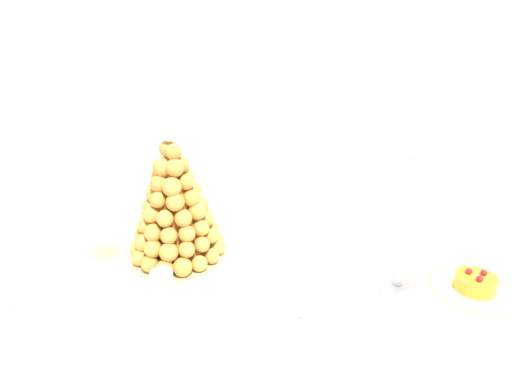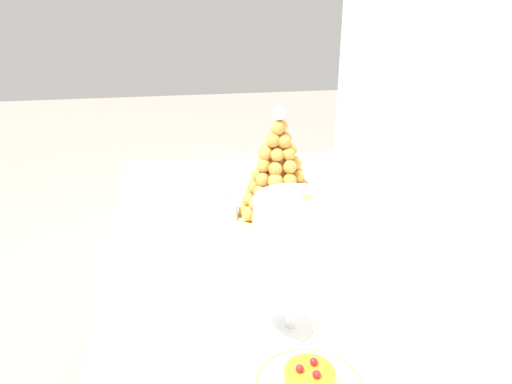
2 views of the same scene
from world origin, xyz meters
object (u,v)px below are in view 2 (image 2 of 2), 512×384
at_px(wine_glass, 343,161).
at_px(serving_tray, 262,219).
at_px(croquembouche, 278,175).
at_px(fruit_tart_plate, 309,383).
at_px(macaron_goblet, 293,248).
at_px(creme_brulee_ramekin, 258,192).
at_px(dessert_cup_left, 222,187).
at_px(dessert_cup_mid_left, 230,212).
at_px(dessert_cup_centre, 242,247).

bearing_deg(wine_glass, serving_tray, -62.94).
xyz_separation_m(croquembouche, fruit_tart_plate, (0.67, -0.09, -0.12)).
bearing_deg(croquembouche, macaron_goblet, -9.31).
bearing_deg(serving_tray, creme_brulee_ramekin, 173.87).
relative_size(serving_tray, creme_brulee_ramekin, 6.83).
bearing_deg(croquembouche, serving_tray, -84.71).
xyz_separation_m(croquembouche, macaron_goblet, (0.50, -0.08, 0.05)).
xyz_separation_m(dessert_cup_left, dessert_cup_mid_left, (0.20, 0.00, 0.00)).
height_order(dessert_cup_left, wine_glass, wine_glass).
height_order(serving_tray, fruit_tart_plate, fruit_tart_plate).
height_order(serving_tray, macaron_goblet, macaron_goblet).
distance_m(serving_tray, wine_glass, 0.35).
bearing_deg(serving_tray, dessert_cup_mid_left, -94.56).
height_order(dessert_cup_mid_left, dessert_cup_centre, dessert_cup_centre).
distance_m(dessert_cup_left, dessert_cup_centre, 0.42).
xyz_separation_m(macaron_goblet, wine_glass, (-0.65, 0.33, -0.07)).
distance_m(serving_tray, macaron_goblet, 0.53).
distance_m(serving_tray, dessert_cup_left, 0.23).
height_order(creme_brulee_ramekin, macaron_goblet, macaron_goblet).
distance_m(dessert_cup_centre, wine_glass, 0.54).
xyz_separation_m(dessert_cup_centre, creme_brulee_ramekin, (-0.38, 0.11, -0.01)).
bearing_deg(fruit_tart_plate, wine_glass, 157.45).
bearing_deg(wine_glass, macaron_goblet, -26.91).
bearing_deg(dessert_cup_left, dessert_cup_mid_left, 0.49).
distance_m(dessert_cup_left, dessert_cup_mid_left, 0.20).
distance_m(serving_tray, croquembouche, 0.14).
relative_size(creme_brulee_ramekin, wine_glass, 0.54).
distance_m(creme_brulee_ramekin, wine_glass, 0.29).
bearing_deg(dessert_cup_left, fruit_tart_plate, 3.41).
height_order(dessert_cup_left, fruit_tart_plate, dessert_cup_left).
bearing_deg(dessert_cup_mid_left, fruit_tart_plate, 4.29).
xyz_separation_m(dessert_cup_mid_left, dessert_cup_centre, (0.22, 0.00, 0.00)).
bearing_deg(serving_tray, dessert_cup_left, -155.79).
xyz_separation_m(creme_brulee_ramekin, macaron_goblet, (0.67, -0.05, 0.16)).
bearing_deg(croquembouche, fruit_tart_plate, -7.70).
bearing_deg(fruit_tart_plate, dessert_cup_mid_left, -175.71).
bearing_deg(dessert_cup_mid_left, croquembouche, 88.76).
bearing_deg(wine_glass, dessert_cup_left, -98.81).
xyz_separation_m(dessert_cup_left, fruit_tart_plate, (0.87, 0.05, -0.02)).
bearing_deg(dessert_cup_left, creme_brulee_ramekin, 69.29).
relative_size(creme_brulee_ramekin, fruit_tart_plate, 0.44).
xyz_separation_m(dessert_cup_left, wine_glass, (0.06, 0.39, 0.08)).
relative_size(serving_tray, wine_glass, 3.67).
relative_size(croquembouche, fruit_tart_plate, 1.71).
height_order(macaron_goblet, wine_glass, macaron_goblet).
relative_size(croquembouche, creme_brulee_ramekin, 3.87).
height_order(creme_brulee_ramekin, wine_glass, wine_glass).
bearing_deg(dessert_cup_centre, croquembouche, 147.65).
bearing_deg(macaron_goblet, dessert_cup_left, -175.21).
bearing_deg(dessert_cup_left, macaron_goblet, 4.79).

